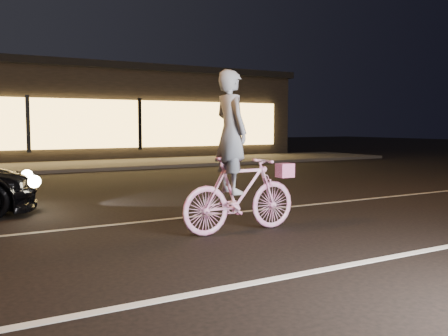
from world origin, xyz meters
TOP-DOWN VIEW (x-y plane):
  - ground at (0.00, 0.00)m, footprint 90.00×90.00m
  - lane_stripe_near at (0.00, -1.50)m, footprint 60.00×0.12m
  - lane_stripe_far at (0.00, 2.00)m, footprint 60.00×0.10m
  - sidewalk at (0.00, 13.00)m, footprint 30.00×4.00m
  - storefront at (0.00, 18.97)m, footprint 25.40×8.42m
  - cyclist at (0.73, 0.57)m, footprint 1.85×0.64m

SIDE VIEW (x-z plane):
  - ground at x=0.00m, z-range 0.00..0.00m
  - lane_stripe_near at x=0.00m, z-range 0.00..0.01m
  - lane_stripe_far at x=0.00m, z-range 0.00..0.01m
  - sidewalk at x=0.00m, z-range 0.00..0.12m
  - cyclist at x=0.73m, z-range -0.34..1.99m
  - storefront at x=0.00m, z-range 0.05..4.25m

